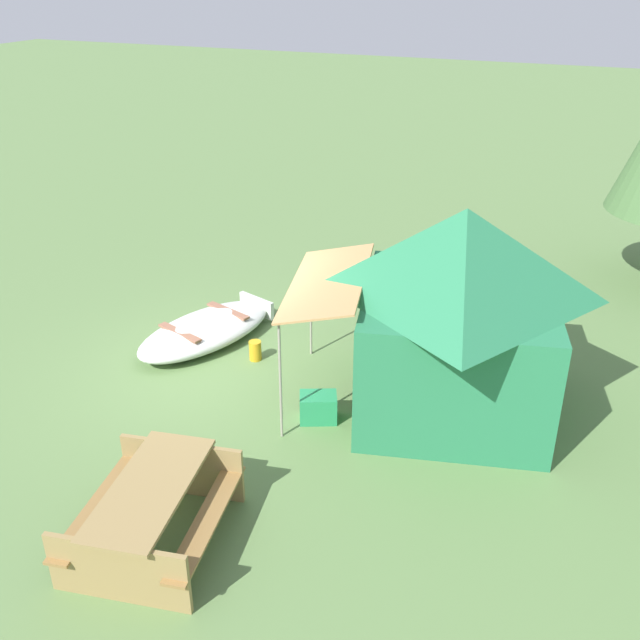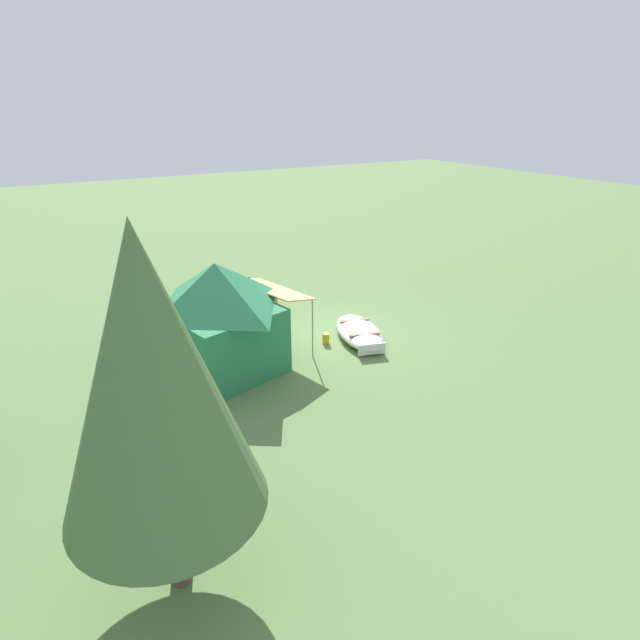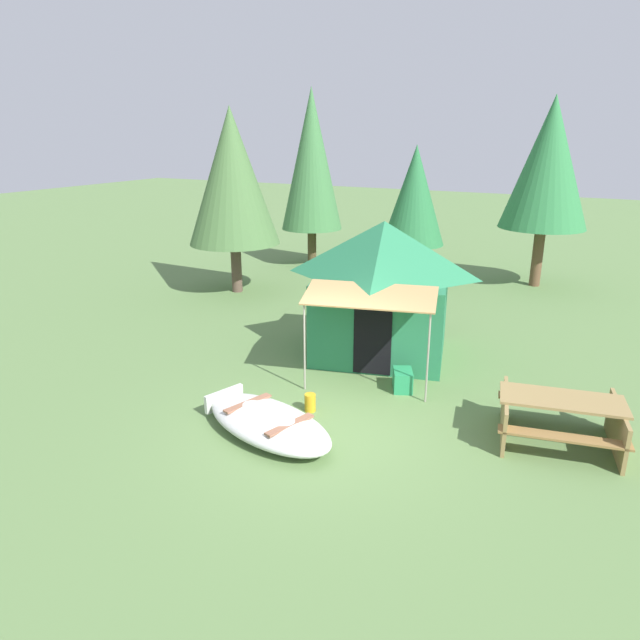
# 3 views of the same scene
# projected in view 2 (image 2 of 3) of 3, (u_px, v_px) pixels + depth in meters

# --- Properties ---
(ground_plane) EXTENTS (80.00, 80.00, 0.00)m
(ground_plane) POSITION_uv_depth(u_px,v_px,m) (326.00, 334.00, 15.53)
(ground_plane) COLOR #5B7C45
(beached_rowboat) EXTENTS (2.88, 1.97, 0.42)m
(beached_rowboat) POSITION_uv_depth(u_px,v_px,m) (359.00, 332.00, 15.13)
(beached_rowboat) COLOR silver
(beached_rowboat) RESTS_ON ground_plane
(canvas_cabin_tent) EXTENTS (3.50, 4.19, 2.95)m
(canvas_cabin_tent) POSITION_uv_depth(u_px,v_px,m) (219.00, 316.00, 12.87)
(canvas_cabin_tent) COLOR #27774C
(canvas_cabin_tent) RESTS_ON ground_plane
(picnic_table) EXTENTS (2.11, 1.81, 0.77)m
(picnic_table) POSITION_uv_depth(u_px,v_px,m) (245.00, 293.00, 17.48)
(picnic_table) COLOR olive
(picnic_table) RESTS_ON ground_plane
(cooler_box) EXTENTS (0.53, 0.61, 0.40)m
(cooler_box) POSITION_uv_depth(u_px,v_px,m) (261.00, 335.00, 14.99)
(cooler_box) COLOR #289057
(cooler_box) RESTS_ON ground_plane
(fuel_can) EXTENTS (0.28, 0.28, 0.32)m
(fuel_can) POSITION_uv_depth(u_px,v_px,m) (326.00, 339.00, 14.84)
(fuel_can) COLOR gold
(fuel_can) RESTS_ON ground_plane
(pine_tree_side) EXTENTS (2.70, 2.70, 5.43)m
(pine_tree_side) POSITION_uv_depth(u_px,v_px,m) (151.00, 378.00, 6.13)
(pine_tree_side) COLOR brown
(pine_tree_side) RESTS_ON ground_plane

